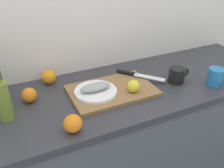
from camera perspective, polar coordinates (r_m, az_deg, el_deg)
name	(u,v)px	position (r m, az deg, el deg)	size (l,w,h in m)	color
back_wall	(100,11)	(1.47, -2.83, 17.00)	(3.20, 0.05, 2.50)	white
kitchen_counter	(123,148)	(1.60, 2.55, -14.85)	(2.00, 0.60, 0.90)	#4C5159
cutting_board	(112,91)	(1.28, 0.00, -1.56)	(0.45, 0.29, 0.02)	olive
white_plate	(96,91)	(1.24, -3.90, -1.77)	(0.22, 0.22, 0.01)	white
fish_fillet	(95,87)	(1.23, -3.94, -0.75)	(0.16, 0.07, 0.04)	#999E99
chef_knife	(134,74)	(1.40, 5.29, 2.29)	(0.21, 0.24, 0.02)	silver
lemon_0	(134,86)	(1.24, 5.15, -0.51)	(0.06, 0.06, 0.06)	yellow
olive_oil_bottle	(3,100)	(1.14, -24.48, -3.52)	(0.06, 0.06, 0.25)	olive
coffee_mug_0	(216,77)	(1.45, 23.41, 1.61)	(0.13, 0.09, 0.10)	#2672B2
coffee_mug_1	(177,75)	(1.41, 15.16, 2.06)	(0.13, 0.09, 0.09)	black
orange_0	(29,95)	(1.26, -19.08, -2.50)	(0.07, 0.07, 0.07)	orange
orange_1	(49,77)	(1.39, -14.77, 1.67)	(0.08, 0.08, 0.08)	orange
orange_3	(73,124)	(1.02, -9.27, -9.25)	(0.08, 0.08, 0.08)	orange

